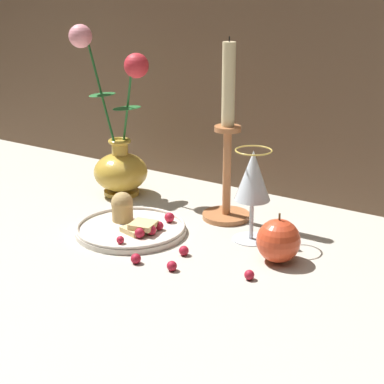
% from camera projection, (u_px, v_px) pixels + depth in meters
% --- Properties ---
extents(ground_plane, '(2.40, 2.40, 0.00)m').
position_uv_depth(ground_plane, '(156.00, 234.00, 1.22)').
color(ground_plane, '#B7B2A3').
rests_on(ground_plane, ground).
extents(vase, '(0.17, 0.12, 0.37)m').
position_uv_depth(vase, '(119.00, 151.00, 1.41)').
color(vase, gold).
rests_on(vase, ground_plane).
extents(plate_with_pastries, '(0.21, 0.21, 0.07)m').
position_uv_depth(plate_with_pastries, '(130.00, 225.00, 1.23)').
color(plate_with_pastries, silver).
rests_on(plate_with_pastries, ground_plane).
extents(wine_glass, '(0.07, 0.07, 0.17)m').
position_uv_depth(wine_glass, '(253.00, 179.00, 1.16)').
color(wine_glass, silver).
rests_on(wine_glass, ground_plane).
extents(candlestick, '(0.10, 0.10, 0.36)m').
position_uv_depth(candlestick, '(227.00, 151.00, 1.25)').
color(candlestick, '#B77042').
rests_on(candlestick, ground_plane).
extents(apple_beside_vase, '(0.08, 0.08, 0.09)m').
position_uv_depth(apple_beside_vase, '(278.00, 241.00, 1.09)').
color(apple_beside_vase, '#D14223').
rests_on(apple_beside_vase, ground_plane).
extents(berry_near_plate, '(0.02, 0.02, 0.02)m').
position_uv_depth(berry_near_plate, '(184.00, 251.00, 1.13)').
color(berry_near_plate, '#AD192D').
rests_on(berry_near_plate, ground_plane).
extents(berry_front_center, '(0.02, 0.02, 0.02)m').
position_uv_depth(berry_front_center, '(249.00, 275.00, 1.04)').
color(berry_front_center, '#AD192D').
rests_on(berry_front_center, ground_plane).
extents(berry_by_glass_stem, '(0.02, 0.02, 0.02)m').
position_uv_depth(berry_by_glass_stem, '(172.00, 266.00, 1.07)').
color(berry_by_glass_stem, '#AD192D').
rests_on(berry_by_glass_stem, ground_plane).
extents(berry_under_candlestick, '(0.02, 0.02, 0.02)m').
position_uv_depth(berry_under_candlestick, '(136.00, 259.00, 1.09)').
color(berry_under_candlestick, '#AD192D').
rests_on(berry_under_candlestick, ground_plane).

